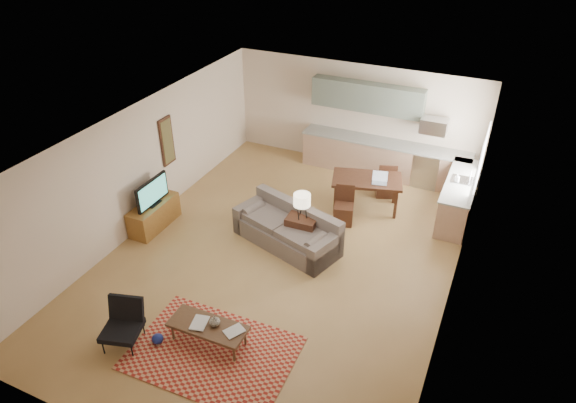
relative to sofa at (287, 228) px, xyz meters
The scene contains 25 objects.
room 1.04m from the sofa, 77.71° to the right, with size 9.00×9.00×9.00m.
kitchen_counter_back 3.87m from the sofa, 75.07° to the left, with size 4.26×0.64×0.92m, color tan, non-canonical shape.
kitchen_counter_right 3.96m from the sofa, 40.19° to the left, with size 0.64×2.26×0.92m, color tan, non-canonical shape.
kitchen_range 4.28m from the sofa, 60.70° to the left, with size 0.62×0.62×0.90m, color #A5A8AD.
kitchen_microwave 4.45m from the sofa, 60.84° to the left, with size 0.62×0.40×0.35m, color #A5A8AD.
upper_cabinets 4.20m from the sofa, 84.17° to the left, with size 2.80×0.34×0.70m, color slate.
window_right 4.35m from the sofa, 37.55° to the left, with size 0.02×1.40×1.05m, color white.
wall_art_left 3.35m from the sofa, behind, with size 0.06×0.42×1.10m, color brown, non-canonical shape.
triptych 4.24m from the sofa, 90.05° to the left, with size 1.70×0.04×0.50m, color beige, non-canonical shape.
rug 3.18m from the sofa, 87.45° to the right, with size 2.57×1.78×0.02m, color maroon.
sofa is the anchor object (origin of this frame).
coffee_table 2.98m from the sofa, 90.59° to the right, with size 1.30×0.52×0.39m, color #442C1A, non-canonical shape.
book_a 3.04m from the sofa, 95.43° to the right, with size 0.31×0.38×0.03m, color maroon.
book_b 2.89m from the sofa, 83.44° to the right, with size 0.35×0.38×0.02m, color navy.
vase 2.92m from the sofa, 88.59° to the right, with size 0.21×0.21×0.18m, color black.
armchair 3.80m from the sofa, 109.60° to the right, with size 0.68×0.68×0.77m, color black, non-canonical shape.
tv_credenza 2.95m from the sofa, 168.34° to the right, with size 0.49×1.27×0.58m, color brown, non-canonical shape.
tv 2.94m from the sofa, 168.14° to the right, with size 0.10×0.97×0.58m, color black, non-canonical shape.
console_table 0.32m from the sofa, ahead, with size 0.61×0.40×0.71m, color #341B11, non-canonical shape.
table_lamp 0.66m from the sofa, ahead, with size 0.34×0.34×0.57m, color beige, non-canonical shape.
dining_table 2.28m from the sofa, 62.21° to the left, with size 1.54×0.88×0.78m, color #341B11, non-canonical shape.
dining_chair_near 1.49m from the sofa, 57.29° to the left, with size 0.41×0.43×0.87m, color #341B11, non-canonical shape.
dining_chair_far 3.09m from the sofa, 64.58° to the left, with size 0.43×0.45×0.90m, color #341B11, non-canonical shape.
laptop 2.41m from the sofa, 54.39° to the left, with size 0.33×0.25×0.25m, color #A5A8AD, non-canonical shape.
soap_bottle 3.86m from the sofa, 39.80° to the left, with size 0.10×0.10×0.19m, color beige.
Camera 1 is at (3.50, -7.39, 6.43)m, focal length 32.00 mm.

